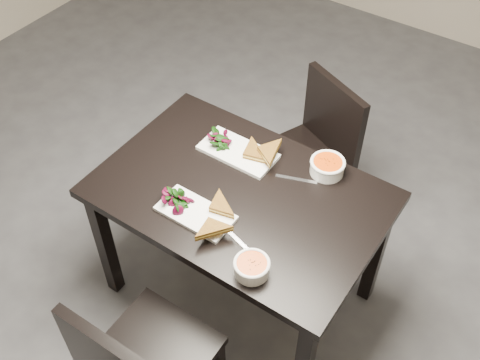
{
  "coord_description": "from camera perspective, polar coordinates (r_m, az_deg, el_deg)",
  "views": [
    {
      "loc": [
        1.27,
        -1.7,
        2.53
      ],
      "look_at": [
        0.36,
        -0.36,
        0.82
      ],
      "focal_mm": 42.9,
      "sensor_mm": 36.0,
      "label": 1
    }
  ],
  "objects": [
    {
      "name": "salad_far",
      "position": [
        2.58,
        -2.04,
        4.19
      ],
      "size": [
        0.11,
        0.1,
        0.05
      ],
      "primitive_type": null,
      "color": "black",
      "rests_on": "plate_far"
    },
    {
      "name": "plate_far",
      "position": [
        2.56,
        -0.2,
        2.81
      ],
      "size": [
        0.35,
        0.17,
        0.02
      ],
      "primitive_type": "cube",
      "color": "white",
      "rests_on": "table"
    },
    {
      "name": "sandwich_near",
      "position": [
        2.28,
        -2.96,
        -3.23
      ],
      "size": [
        0.18,
        0.15,
        0.05
      ],
      "primitive_type": null,
      "rotation": [
        0.0,
        0.0,
        0.23
      ],
      "color": "olive",
      "rests_on": "plate_near"
    },
    {
      "name": "chair_far",
      "position": [
        3.0,
        7.27,
        3.21
      ],
      "size": [
        0.55,
        0.55,
        0.85
      ],
      "rotation": [
        0.0,
        0.0,
        -0.41
      ],
      "color": "black",
      "rests_on": "ground"
    },
    {
      "name": "plate_near",
      "position": [
        2.32,
        -4.44,
        -3.3
      ],
      "size": [
        0.31,
        0.16,
        0.02
      ],
      "primitive_type": "cube",
      "color": "white",
      "rests_on": "table"
    },
    {
      "name": "cutlery_near",
      "position": [
        2.25,
        -0.59,
        -5.65
      ],
      "size": [
        0.18,
        0.07,
        0.0
      ],
      "primitive_type": "cube",
      "rotation": [
        0.0,
        0.0,
        -0.28
      ],
      "color": "silver",
      "rests_on": "table"
    },
    {
      "name": "table",
      "position": [
        2.48,
        0.0,
        -2.69
      ],
      "size": [
        1.2,
        0.8,
        0.75
      ],
      "color": "black",
      "rests_on": "ground"
    },
    {
      "name": "ground",
      "position": [
        3.3,
        -1.68,
        -3.48
      ],
      "size": [
        5.0,
        5.0,
        0.0
      ],
      "primitive_type": "plane",
      "color": "#47474C",
      "rests_on": "ground"
    },
    {
      "name": "sandwich_far",
      "position": [
        2.5,
        0.84,
        2.64
      ],
      "size": [
        0.2,
        0.17,
        0.06
      ],
      "primitive_type": null,
      "rotation": [
        0.0,
        0.0,
        0.25
      ],
      "color": "olive",
      "rests_on": "plate_far"
    },
    {
      "name": "salad_near",
      "position": [
        2.34,
        -6.42,
        -1.78
      ],
      "size": [
        0.1,
        0.09,
        0.04
      ],
      "primitive_type": null,
      "color": "black",
      "rests_on": "plate_near"
    },
    {
      "name": "soup_bowl_far",
      "position": [
        2.48,
        8.69,
        1.4
      ],
      "size": [
        0.15,
        0.15,
        0.07
      ],
      "color": "white",
      "rests_on": "table"
    },
    {
      "name": "cutlery_far",
      "position": [
        2.46,
        5.62,
        0.09
      ],
      "size": [
        0.17,
        0.08,
        0.0
      ],
      "primitive_type": "cube",
      "rotation": [
        0.0,
        0.0,
        0.34
      ],
      "color": "silver",
      "rests_on": "table"
    },
    {
      "name": "soup_bowl_near",
      "position": [
        2.12,
        1.18,
        -8.6
      ],
      "size": [
        0.14,
        0.14,
        0.06
      ],
      "color": "white",
      "rests_on": "table"
    }
  ]
}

